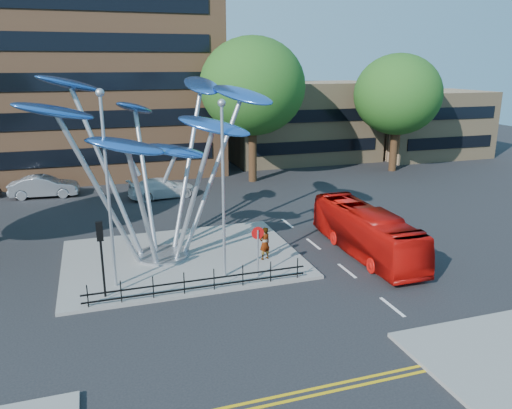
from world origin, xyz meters
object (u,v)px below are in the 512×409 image
object	(u,v)px
red_bus	(366,232)
street_lamp_left	(107,174)
street_lamp_right	(223,175)
pedestrian	(265,243)
parked_car_right	(162,188)
tree_right	(253,87)
traffic_light_island	(101,243)
tree_far	(398,95)
leaf_sculpture	(153,127)
no_entry_sign_island	(258,243)
parked_car_mid	(44,186)

from	to	relation	value
red_bus	street_lamp_left	bearing A→B (deg)	-177.81
street_lamp_left	street_lamp_right	distance (m)	5.03
pedestrian	parked_car_right	size ratio (longest dim) A/B	0.34
tree_right	pedestrian	xyz separation A→B (m)	(-5.00, -17.60, -7.02)
pedestrian	red_bus	bearing A→B (deg)	155.96
street_lamp_left	traffic_light_island	xyz separation A→B (m)	(-0.50, -1.00, -2.74)
tree_far	leaf_sculpture	world-z (taller)	tree_far
leaf_sculpture	tree_right	bearing A→B (deg)	56.69
street_lamp_left	parked_car_right	bearing A→B (deg)	74.50
red_bus	parked_car_right	xyz separation A→B (m)	(-8.72, 15.16, -0.52)
tree_right	tree_far	distance (m)	14.03
street_lamp_left	red_bus	xyz separation A→B (m)	(13.00, 0.26, -4.09)
tree_far	traffic_light_island	size ratio (longest dim) A/B	3.16
leaf_sculpture	no_entry_sign_island	distance (m)	7.71
red_bus	traffic_light_island	bearing A→B (deg)	-173.62
parked_car_mid	parked_car_right	world-z (taller)	parked_car_mid
tree_far	parked_car_mid	distance (m)	31.43
tree_far	leaf_sculpture	distance (m)	28.53
leaf_sculpture	red_bus	distance (m)	12.31
traffic_light_island	tree_far	bearing A→B (deg)	35.84
red_bus	street_lamp_right	bearing A→B (deg)	-173.52
street_lamp_left	street_lamp_right	world-z (taller)	street_lamp_left
street_lamp_right	red_bus	xyz separation A→B (m)	(8.00, 0.76, -3.83)
leaf_sculpture	parked_car_mid	distance (m)	17.73
no_entry_sign_island	parked_car_mid	bearing A→B (deg)	119.10
street_lamp_right	pedestrian	size ratio (longest dim) A/B	4.81
parked_car_mid	red_bus	bearing A→B (deg)	-131.46
parked_car_right	traffic_light_island	bearing A→B (deg)	155.37
leaf_sculpture	tree_far	bearing A→B (deg)	32.48
street_lamp_left	red_bus	world-z (taller)	street_lamp_left
street_lamp_right	red_bus	bearing A→B (deg)	5.46
tree_right	parked_car_right	xyz separation A→B (m)	(-8.22, -3.08, -7.29)
no_entry_sign_island	pedestrian	bearing A→B (deg)	61.98
no_entry_sign_island	parked_car_right	distance (m)	16.59
tree_right	street_lamp_right	bearing A→B (deg)	-111.54
tree_far	pedestrian	size ratio (longest dim) A/B	6.27
leaf_sculpture	street_lamp_right	xyz separation A→B (m)	(2.57, -3.68, -1.78)
street_lamp_left	no_entry_sign_island	bearing A→B (deg)	-8.61
leaf_sculpture	parked_car_right	size ratio (longest dim) A/B	2.48
leaf_sculpture	street_lamp_right	world-z (taller)	leaf_sculpture
tree_far	red_bus	distance (m)	23.43
street_lamp_left	no_entry_sign_island	distance (m)	7.47
parked_car_right	tree_far	bearing A→B (deg)	-90.53
street_lamp_right	parked_car_mid	bearing A→B (deg)	116.17
street_lamp_left	no_entry_sign_island	xyz separation A→B (m)	(6.50, -0.98, -3.54)
traffic_light_island	parked_car_mid	xyz separation A→B (m)	(-3.80, 19.42, -1.79)
tree_far	street_lamp_left	world-z (taller)	tree_far
street_lamp_left	parked_car_mid	bearing A→B (deg)	103.14
tree_far	parked_car_right	bearing A→B (deg)	-172.12
leaf_sculpture	street_lamp_right	size ratio (longest dim) A/B	1.53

